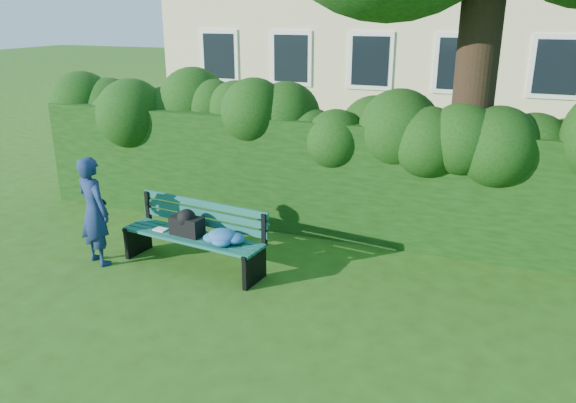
% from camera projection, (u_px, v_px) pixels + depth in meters
% --- Properties ---
extents(ground, '(80.00, 80.00, 0.00)m').
position_uv_depth(ground, '(271.00, 285.00, 7.26)').
color(ground, '#2C4A13').
rests_on(ground, ground).
extents(hedge, '(10.00, 1.00, 1.80)m').
position_uv_depth(hedge, '(325.00, 174.00, 8.90)').
color(hedge, black).
rests_on(hedge, ground).
extents(park_bench, '(2.13, 0.81, 0.89)m').
position_uv_depth(park_bench, '(200.00, 234.00, 7.59)').
color(park_bench, '#0E4840').
rests_on(park_bench, ground).
extents(man_reading, '(0.65, 0.54, 1.53)m').
position_uv_depth(man_reading, '(94.00, 211.00, 7.66)').
color(man_reading, navy).
rests_on(man_reading, ground).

